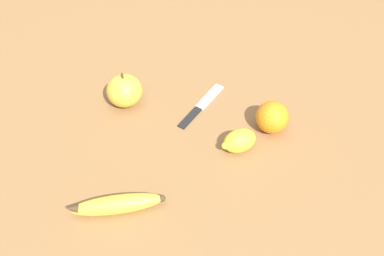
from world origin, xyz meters
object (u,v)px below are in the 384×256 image
Objects in this scene: lemon at (239,141)px; paring_knife at (200,107)px; orange at (272,117)px; banana at (116,204)px; apple at (125,91)px.

lemon reaches higher than paring_knife.
orange is at bearing 10.47° from paring_knife.
banana is 0.37m from orange.
orange is 0.52× the size of paring_knife.
banana is 2.28× the size of lemon.
apple reaches higher than banana.
apple reaches higher than paring_knife.
apple reaches higher than orange.
orange is (0.15, -0.34, 0.02)m from banana.
banana is 0.29m from apple.
apple is (0.13, 0.30, 0.00)m from orange.
paring_knife is at bearing -105.51° from apple.
lemon is (0.11, -0.26, 0.01)m from banana.
paring_knife is (0.09, 0.14, -0.03)m from orange.
apple is at bearing -96.80° from banana.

